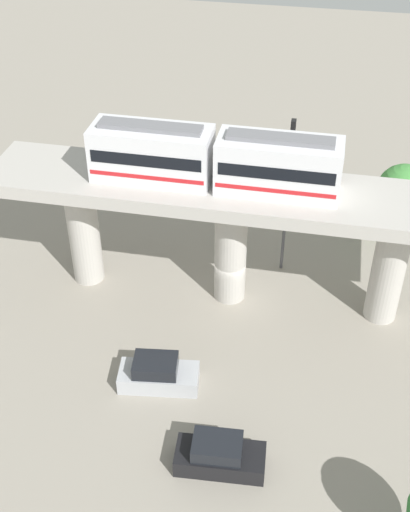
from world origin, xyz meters
TOP-DOWN VIEW (x-y plane):
  - ground_plane at (0.00, 0.00)m, footprint 120.00×120.00m
  - viaduct at (0.00, 0.00)m, footprint 5.20×28.00m
  - train at (0.00, 1.03)m, footprint 2.64×13.55m
  - parked_car_silver at (-7.95, 2.46)m, footprint 2.34×4.40m
  - parked_car_black at (-12.31, -1.63)m, footprint 2.10×4.32m
  - tree_mid_lot at (9.13, -10.25)m, footprint 3.61×3.61m
  - signal_post at (3.40, -2.85)m, footprint 0.44×0.28m

SIDE VIEW (x-z plane):
  - ground_plane at x=0.00m, z-range 0.00..0.00m
  - parked_car_silver at x=-7.95m, z-range -0.14..1.62m
  - parked_car_black at x=-12.31m, z-range -0.14..1.62m
  - tree_mid_lot at x=9.13m, z-range 0.75..5.89m
  - signal_post at x=3.40m, z-range 0.53..11.00m
  - viaduct at x=0.00m, z-range 1.98..9.85m
  - train at x=0.00m, z-range 7.79..11.03m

